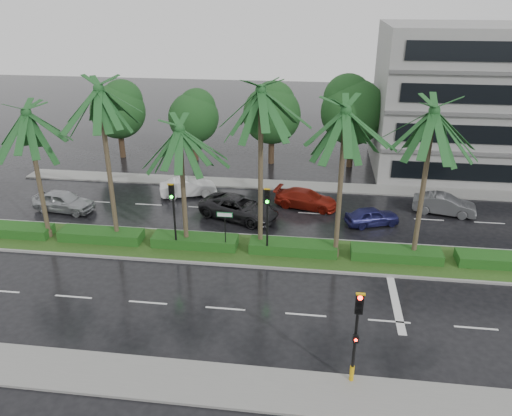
# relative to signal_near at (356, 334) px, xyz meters

# --- Properties ---
(ground) EXTENTS (120.00, 120.00, 0.00)m
(ground) POSITION_rel_signal_near_xyz_m (-6.00, 9.39, -2.50)
(ground) COLOR black
(ground) RESTS_ON ground
(near_sidewalk) EXTENTS (40.00, 2.40, 0.12)m
(near_sidewalk) POSITION_rel_signal_near_xyz_m (-6.00, -0.81, -2.44)
(near_sidewalk) COLOR gray
(near_sidewalk) RESTS_ON ground
(far_sidewalk) EXTENTS (40.00, 2.00, 0.12)m
(far_sidewalk) POSITION_rel_signal_near_xyz_m (-6.00, 21.39, -2.44)
(far_sidewalk) COLOR gray
(far_sidewalk) RESTS_ON ground
(median) EXTENTS (36.00, 4.00, 0.15)m
(median) POSITION_rel_signal_near_xyz_m (-6.00, 10.39, -2.42)
(median) COLOR gray
(median) RESTS_ON ground
(hedge) EXTENTS (35.20, 1.40, 0.60)m
(hedge) POSITION_rel_signal_near_xyz_m (-6.00, 10.39, -2.05)
(hedge) COLOR #134516
(hedge) RESTS_ON median
(lane_markings) EXTENTS (34.00, 13.06, 0.01)m
(lane_markings) POSITION_rel_signal_near_xyz_m (-2.96, 8.96, -2.50)
(lane_markings) COLOR silver
(lane_markings) RESTS_ON ground
(palm_row) EXTENTS (26.30, 4.20, 10.34)m
(palm_row) POSITION_rel_signal_near_xyz_m (-7.25, 10.41, 5.58)
(palm_row) COLOR #483C29
(palm_row) RESTS_ON median
(signal_near) EXTENTS (0.34, 0.45, 4.36)m
(signal_near) POSITION_rel_signal_near_xyz_m (0.00, 0.00, 0.00)
(signal_near) COLOR black
(signal_near) RESTS_ON near_sidewalk
(signal_median_left) EXTENTS (0.34, 0.42, 4.36)m
(signal_median_left) POSITION_rel_signal_near_xyz_m (-10.00, 9.69, 0.49)
(signal_median_left) COLOR black
(signal_median_left) RESTS_ON median
(signal_median_right) EXTENTS (0.34, 0.42, 4.36)m
(signal_median_right) POSITION_rel_signal_near_xyz_m (-4.50, 9.69, 0.49)
(signal_median_right) COLOR black
(signal_median_right) RESTS_ON median
(street_sign) EXTENTS (0.95, 0.09, 2.60)m
(street_sign) POSITION_rel_signal_near_xyz_m (-7.00, 9.87, -0.38)
(street_sign) COLOR black
(street_sign) RESTS_ON median
(bg_trees) EXTENTS (33.16, 5.58, 8.05)m
(bg_trees) POSITION_rel_signal_near_xyz_m (-4.40, 26.98, 2.31)
(bg_trees) COLOR #332617
(bg_trees) RESTS_ON ground
(building) EXTENTS (16.00, 10.00, 12.00)m
(building) POSITION_rel_signal_near_xyz_m (11.00, 27.39, 3.50)
(building) COLOR gray
(building) RESTS_ON ground
(car_silver) EXTENTS (2.34, 4.59, 1.50)m
(car_silver) POSITION_rel_signal_near_xyz_m (-19.56, 14.56, -1.75)
(car_silver) COLOR #9EA2A5
(car_silver) RESTS_ON ground
(car_white) EXTENTS (2.90, 4.46, 1.39)m
(car_white) POSITION_rel_signal_near_xyz_m (-11.50, 18.43, -1.81)
(car_white) COLOR silver
(car_white) RESTS_ON ground
(car_darkgrey) EXTENTS (4.40, 6.09, 1.54)m
(car_darkgrey) POSITION_rel_signal_near_xyz_m (-7.00, 14.99, -1.73)
(car_darkgrey) COLOR black
(car_darkgrey) RESTS_ON ground
(car_red) EXTENTS (2.84, 4.85, 1.32)m
(car_red) POSITION_rel_signal_near_xyz_m (-2.50, 17.42, -1.84)
(car_red) COLOR maroon
(car_red) RESTS_ON ground
(car_blue) EXTENTS (2.62, 3.90, 1.23)m
(car_blue) POSITION_rel_signal_near_xyz_m (2.00, 15.09, -1.89)
(car_blue) COLOR navy
(car_blue) RESTS_ON ground
(car_grey) EXTENTS (2.31, 4.45, 1.40)m
(car_grey) POSITION_rel_signal_near_xyz_m (7.16, 17.56, -1.81)
(car_grey) COLOR #515256
(car_grey) RESTS_ON ground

